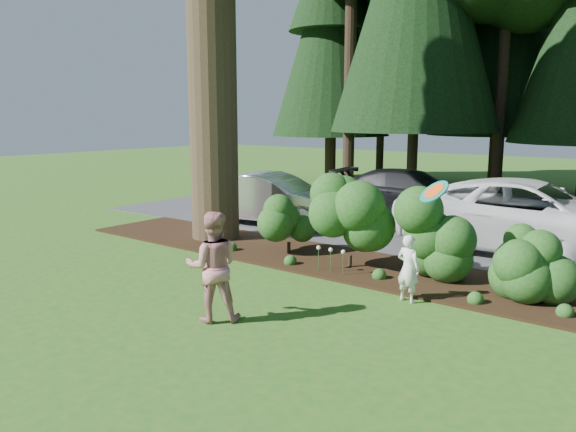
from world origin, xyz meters
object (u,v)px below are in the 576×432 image
(car_dark_suv, at_px, (411,193))
(frisbee, at_px, (434,191))
(adult, at_px, (213,267))
(child, at_px, (408,268))
(car_silver_wagon, at_px, (273,199))
(car_white_suv, at_px, (531,216))

(car_dark_suv, distance_m, frisbee, 8.79)
(adult, bearing_deg, child, -170.36)
(car_dark_suv, xyz_separation_m, adult, (1.68, -10.57, 0.11))
(car_silver_wagon, relative_size, car_dark_suv, 0.90)
(child, xyz_separation_m, adult, (-2.03, -2.73, 0.28))
(car_dark_suv, bearing_deg, adult, -178.70)
(car_dark_suv, height_order, frisbee, frisbee)
(adult, relative_size, frisbee, 2.88)
(car_silver_wagon, distance_m, child, 7.47)
(car_silver_wagon, bearing_deg, car_white_suv, -92.29)
(car_silver_wagon, xyz_separation_m, car_white_suv, (7.02, 0.97, 0.11))
(child, height_order, frisbee, frisbee)
(car_silver_wagon, relative_size, frisbee, 7.46)
(car_dark_suv, bearing_deg, child, -162.39)
(car_dark_suv, bearing_deg, car_white_suv, -130.61)
(car_silver_wagon, height_order, car_dark_suv, car_silver_wagon)
(child, relative_size, frisbee, 1.96)
(car_white_suv, height_order, frisbee, frisbee)
(car_white_suv, distance_m, car_dark_suv, 5.27)
(car_dark_suv, relative_size, frisbee, 8.30)
(car_silver_wagon, relative_size, car_white_suv, 0.74)
(car_silver_wagon, height_order, car_white_suv, car_white_suv)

